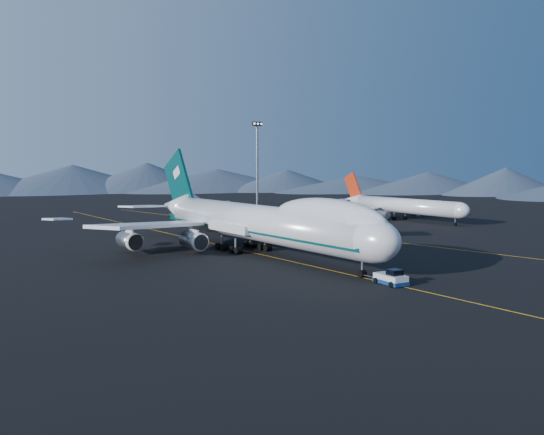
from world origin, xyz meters
TOP-DOWN VIEW (x-y plane):
  - ground at (0.00, 0.00)m, footprint 500.00×500.00m
  - taxiway_line_main at (0.00, 0.00)m, footprint 0.25×220.00m
  - taxiway_line_side at (30.00, 10.00)m, footprint 28.08×198.09m
  - boeing_747 at (0.00, 0.03)m, footprint 59.62×72.43m
  - pushback_tug at (-0.18, -32.27)m, footprint 3.25×5.15m
  - second_jet at (67.83, 29.53)m, footprint 41.43×46.81m
  - service_van at (35.83, 25.86)m, footprint 2.37×4.65m
  - floodlight_mast at (53.04, 80.86)m, footprint 3.66×2.75m

SIDE VIEW (x-z plane):
  - ground at x=0.00m, z-range 0.00..0.00m
  - taxiway_line_main at x=0.00m, z-range 0.01..0.01m
  - taxiway_line_side at x=30.00m, z-range 0.01..0.01m
  - service_van at x=35.83m, z-range 0.00..1.26m
  - pushback_tug at x=-0.18m, z-range -0.40..1.74m
  - second_jet at x=67.83m, z-range -2.63..10.69m
  - boeing_747 at x=0.00m, z-range -3.87..15.50m
  - floodlight_mast at x=53.04m, z-range 0.20..29.85m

